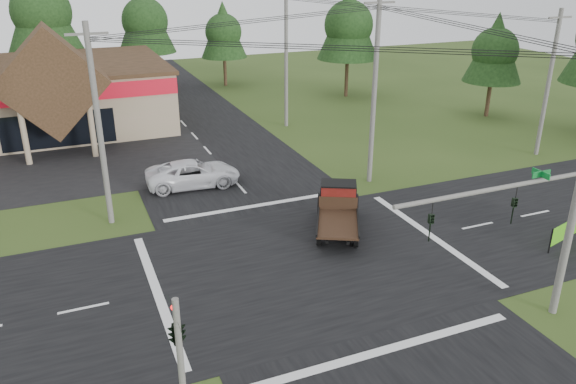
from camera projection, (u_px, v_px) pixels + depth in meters
ground at (307, 262)px, 26.40m from camera, size 120.00×120.00×0.00m
road_ns at (307, 262)px, 26.40m from camera, size 12.00×120.00×0.02m
road_ew at (307, 262)px, 26.40m from camera, size 120.00×12.00×0.02m
parking_apron at (1, 171)px, 37.65m from camera, size 28.00×14.00×0.02m
traffic_signal_mast at (539, 220)px, 20.36m from camera, size 8.12×0.24×7.00m
traffic_signal_corner at (176, 322)px, 16.15m from camera, size 0.53×2.48×4.40m
utility_pole_nw at (99, 126)px, 28.32m from camera, size 2.00×0.30×10.50m
utility_pole_ne at (374, 90)px, 33.79m from camera, size 2.00×0.30×11.50m
utility_pole_far at (549, 83)px, 39.00m from camera, size 2.00×0.30×10.20m
utility_pole_n at (286, 58)px, 45.79m from camera, size 2.00×0.30×11.20m
tree_row_c at (41, 9)px, 54.48m from camera, size 7.28×7.28×13.13m
tree_row_d at (145, 18)px, 59.39m from camera, size 6.16×6.16×11.11m
tree_row_e at (223, 30)px, 61.03m from camera, size 5.04×5.04×9.09m
tree_side_ne at (349, 23)px, 55.53m from camera, size 6.16×6.16×11.11m
tree_side_e_near at (495, 48)px, 48.64m from camera, size 5.04×5.04×9.09m
antique_flatbed_truck at (338, 211)px, 28.98m from camera, size 4.42×5.89×2.32m
roadside_banner at (570, 230)px, 27.98m from camera, size 3.78×1.15×1.33m
white_pickup at (193, 174)px, 34.99m from camera, size 5.99×3.11×1.61m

